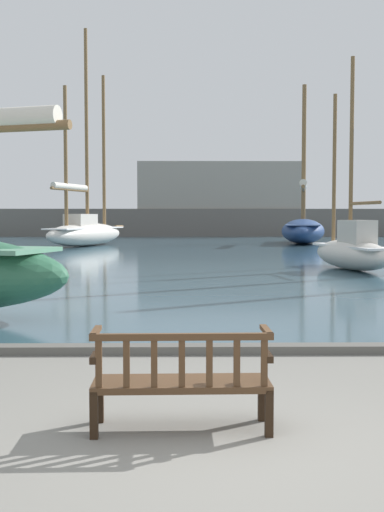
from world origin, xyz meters
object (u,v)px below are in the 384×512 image
park_bench (182,379)px  sailboat_mid_starboard (352,249)px  sailboat_far_starboard (85,229)px  sailboat_distant_harbor (303,228)px

park_bench → sailboat_mid_starboard: bearing=70.4°
sailboat_far_starboard → sailboat_distant_harbor: sailboat_far_starboard is taller
park_bench → sailboat_far_starboard: (-6.16, 34.72, 0.70)m
park_bench → sailboat_far_starboard: size_ratio=0.12×
park_bench → sailboat_distant_harbor: bearing=77.9°
sailboat_far_starboard → sailboat_distant_harbor: bearing=14.7°
park_bench → sailboat_far_starboard: sailboat_far_starboard is taller
park_bench → sailboat_distant_harbor: size_ratio=0.15×
park_bench → sailboat_distant_harbor: (8.29, 38.51, 0.66)m
sailboat_far_starboard → park_bench: bearing=-79.9°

